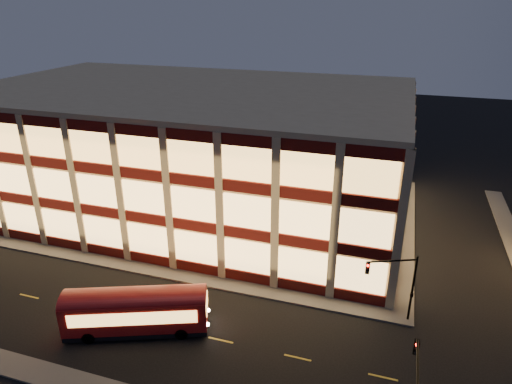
% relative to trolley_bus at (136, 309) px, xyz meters
% --- Properties ---
extents(ground, '(200.00, 200.00, 0.00)m').
position_rel_trolley_bus_xyz_m(ground, '(-3.44, 6.93, -2.03)').
color(ground, black).
rests_on(ground, ground).
extents(sidewalk_office_south, '(54.00, 2.00, 0.15)m').
position_rel_trolley_bus_xyz_m(sidewalk_office_south, '(-6.44, 7.93, -1.96)').
color(sidewalk_office_south, '#514F4C').
rests_on(sidewalk_office_south, ground).
extents(sidewalk_office_east, '(2.00, 30.00, 0.15)m').
position_rel_trolley_bus_xyz_m(sidewalk_office_east, '(19.56, 23.93, -1.96)').
color(sidewalk_office_east, '#514F4C').
rests_on(sidewalk_office_east, ground).
extents(sidewalk_near, '(100.00, 2.00, 0.15)m').
position_rel_trolley_bus_xyz_m(sidewalk_near, '(-3.44, -6.07, -1.96)').
color(sidewalk_near, '#514F4C').
rests_on(sidewalk_near, ground).
extents(office_building, '(50.45, 30.45, 14.50)m').
position_rel_trolley_bus_xyz_m(office_building, '(-6.35, 23.84, 5.22)').
color(office_building, tan).
rests_on(office_building, ground).
extents(traffic_signal_far, '(3.79, 1.87, 6.00)m').
position_rel_trolley_bus_xyz_m(traffic_signal_far, '(18.77, 7.16, 2.08)').
color(traffic_signal_far, black).
rests_on(traffic_signal_far, ground).
extents(trolley_bus, '(11.05, 6.53, 3.66)m').
position_rel_trolley_bus_xyz_m(trolley_bus, '(0.00, 0.00, 0.00)').
color(trolley_bus, '#920708').
rests_on(trolley_bus, ground).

